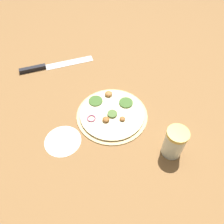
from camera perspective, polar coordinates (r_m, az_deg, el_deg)
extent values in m
plane|color=brown|center=(0.81, 0.00, -0.82)|extent=(3.00, 3.00, 0.00)
cylinder|color=#D6B77A|center=(0.81, 0.00, -0.64)|extent=(0.26, 0.26, 0.01)
cylinder|color=beige|center=(0.80, 0.00, -0.36)|extent=(0.24, 0.24, 0.00)
cylinder|color=#385B23|center=(0.84, -4.30, 2.92)|extent=(0.05, 0.05, 0.00)
ellipsoid|color=brown|center=(0.78, 2.73, -1.79)|extent=(0.02, 0.02, 0.01)
cylinder|color=#47662D|center=(0.79, 0.32, -0.48)|extent=(0.04, 0.04, 0.01)
ellipsoid|color=brown|center=(0.77, -1.60, -1.94)|extent=(0.03, 0.03, 0.01)
torus|color=#934266|center=(0.78, -5.41, -1.65)|extent=(0.03, 0.03, 0.00)
cylinder|color=#385B23|center=(0.83, 3.68, 2.45)|extent=(0.05, 0.05, 0.01)
ellipsoid|color=#996633|center=(0.85, -0.74, 4.80)|extent=(0.03, 0.03, 0.01)
cube|color=silver|center=(1.05, -11.00, 12.55)|extent=(0.22, 0.08, 0.00)
cube|color=black|center=(1.04, -20.00, 10.56)|extent=(0.12, 0.04, 0.02)
cylinder|color=silver|center=(0.71, 15.86, -7.94)|extent=(0.06, 0.06, 0.10)
cylinder|color=gold|center=(0.66, 16.87, -5.45)|extent=(0.07, 0.07, 0.01)
cylinder|color=white|center=(0.76, -12.72, -7.36)|extent=(0.12, 0.12, 0.00)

